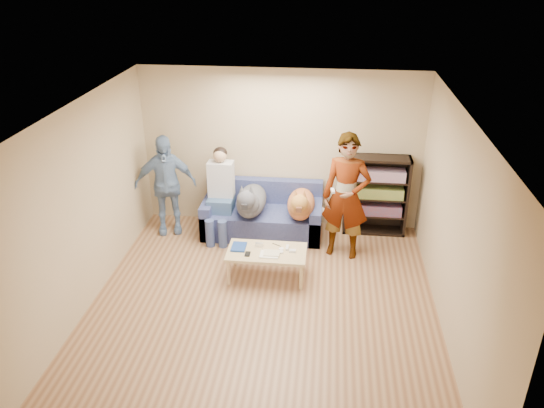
# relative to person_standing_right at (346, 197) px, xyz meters

# --- Properties ---
(ground) EXTENTS (5.00, 5.00, 0.00)m
(ground) POSITION_rel_person_standing_right_xyz_m (-1.05, -1.55, -0.95)
(ground) COLOR brown
(ground) RESTS_ON ground
(ceiling) EXTENTS (5.00, 5.00, 0.00)m
(ceiling) POSITION_rel_person_standing_right_xyz_m (-1.05, -1.55, 1.65)
(ceiling) COLOR white
(ceiling) RESTS_ON ground
(wall_back) EXTENTS (4.50, 0.00, 4.50)m
(wall_back) POSITION_rel_person_standing_right_xyz_m (-1.05, 0.95, 0.35)
(wall_back) COLOR tan
(wall_back) RESTS_ON ground
(wall_front) EXTENTS (4.50, 0.00, 4.50)m
(wall_front) POSITION_rel_person_standing_right_xyz_m (-1.05, -4.05, 0.35)
(wall_front) COLOR tan
(wall_front) RESTS_ON ground
(wall_left) EXTENTS (0.00, 5.00, 5.00)m
(wall_left) POSITION_rel_person_standing_right_xyz_m (-3.30, -1.55, 0.35)
(wall_left) COLOR tan
(wall_left) RESTS_ON ground
(wall_right) EXTENTS (0.00, 5.00, 5.00)m
(wall_right) POSITION_rel_person_standing_right_xyz_m (1.20, -1.55, 0.35)
(wall_right) COLOR tan
(wall_right) RESTS_ON ground
(blanket) EXTENTS (0.39, 0.33, 0.14)m
(blanket) POSITION_rel_person_standing_right_xyz_m (-0.49, 0.42, -0.46)
(blanket) COLOR #BAB9BE
(blanket) RESTS_ON sofa
(person_standing_right) EXTENTS (0.77, 0.57, 1.91)m
(person_standing_right) POSITION_rel_person_standing_right_xyz_m (0.00, 0.00, 0.00)
(person_standing_right) COLOR gray
(person_standing_right) RESTS_ON ground
(person_standing_left) EXTENTS (1.04, 0.64, 1.65)m
(person_standing_left) POSITION_rel_person_standing_right_xyz_m (-2.84, 0.42, -0.13)
(person_standing_left) COLOR #7998C2
(person_standing_left) RESTS_ON ground
(held_controller) EXTENTS (0.06, 0.13, 0.03)m
(held_controller) POSITION_rel_person_standing_right_xyz_m (-0.20, -0.20, 0.18)
(held_controller) COLOR silver
(held_controller) RESTS_ON person_standing_right
(notebook_blue) EXTENTS (0.20, 0.26, 0.03)m
(notebook_blue) POSITION_rel_person_standing_right_xyz_m (-1.48, -0.71, -0.52)
(notebook_blue) COLOR navy
(notebook_blue) RESTS_ON coffee_table
(papers) EXTENTS (0.26, 0.20, 0.02)m
(papers) POSITION_rel_person_standing_right_xyz_m (-1.03, -0.86, -0.53)
(papers) COLOR white
(papers) RESTS_ON coffee_table
(magazine) EXTENTS (0.22, 0.17, 0.01)m
(magazine) POSITION_rel_person_standing_right_xyz_m (-1.00, -0.84, -0.51)
(magazine) COLOR beige
(magazine) RESTS_ON coffee_table
(camera_silver) EXTENTS (0.11, 0.06, 0.05)m
(camera_silver) POSITION_rel_person_standing_right_xyz_m (-1.20, -0.64, -0.51)
(camera_silver) COLOR silver
(camera_silver) RESTS_ON coffee_table
(controller_a) EXTENTS (0.04, 0.13, 0.03)m
(controller_a) POSITION_rel_person_standing_right_xyz_m (-0.80, -0.66, -0.52)
(controller_a) COLOR silver
(controller_a) RESTS_ON coffee_table
(controller_b) EXTENTS (0.09, 0.06, 0.03)m
(controller_b) POSITION_rel_person_standing_right_xyz_m (-0.72, -0.74, -0.52)
(controller_b) COLOR silver
(controller_b) RESTS_ON coffee_table
(headphone_cup_a) EXTENTS (0.07, 0.07, 0.02)m
(headphone_cup_a) POSITION_rel_person_standing_right_xyz_m (-0.88, -0.78, -0.52)
(headphone_cup_a) COLOR silver
(headphone_cup_a) RESTS_ON coffee_table
(headphone_cup_b) EXTENTS (0.07, 0.07, 0.02)m
(headphone_cup_b) POSITION_rel_person_standing_right_xyz_m (-0.88, -0.70, -0.52)
(headphone_cup_b) COLOR white
(headphone_cup_b) RESTS_ON coffee_table
(pen_orange) EXTENTS (0.13, 0.06, 0.01)m
(pen_orange) POSITION_rel_person_standing_right_xyz_m (-1.10, -0.92, -0.53)
(pen_orange) COLOR orange
(pen_orange) RESTS_ON coffee_table
(pen_black) EXTENTS (0.13, 0.08, 0.01)m
(pen_black) POSITION_rel_person_standing_right_xyz_m (-0.96, -0.58, -0.53)
(pen_black) COLOR black
(pen_black) RESTS_ON coffee_table
(wallet) EXTENTS (0.07, 0.12, 0.02)m
(wallet) POSITION_rel_person_standing_right_xyz_m (-1.33, -0.88, -0.53)
(wallet) COLOR black
(wallet) RESTS_ON coffee_table
(sofa) EXTENTS (1.90, 0.85, 0.82)m
(sofa) POSITION_rel_person_standing_right_xyz_m (-1.30, 0.55, -0.67)
(sofa) COLOR #515B93
(sofa) RESTS_ON ground
(person_seated) EXTENTS (0.40, 0.73, 1.47)m
(person_seated) POSITION_rel_person_standing_right_xyz_m (-1.96, 0.42, -0.18)
(person_seated) COLOR #3B5B82
(person_seated) RESTS_ON sofa
(dog_gray) EXTENTS (0.46, 1.27, 0.67)m
(dog_gray) POSITION_rel_person_standing_right_xyz_m (-1.46, 0.31, -0.29)
(dog_gray) COLOR #4D5058
(dog_gray) RESTS_ON sofa
(dog_tan) EXTENTS (0.43, 1.17, 0.62)m
(dog_tan) POSITION_rel_person_standing_right_xyz_m (-0.67, 0.32, -0.31)
(dog_tan) COLOR #BF6B3A
(dog_tan) RESTS_ON sofa
(coffee_table) EXTENTS (1.10, 0.60, 0.42)m
(coffee_table) POSITION_rel_person_standing_right_xyz_m (-1.08, -0.76, -0.58)
(coffee_table) COLOR #D4BD82
(coffee_table) RESTS_ON ground
(bookshelf) EXTENTS (1.00, 0.34, 1.30)m
(bookshelf) POSITION_rel_person_standing_right_xyz_m (0.50, 0.78, -0.28)
(bookshelf) COLOR black
(bookshelf) RESTS_ON ground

